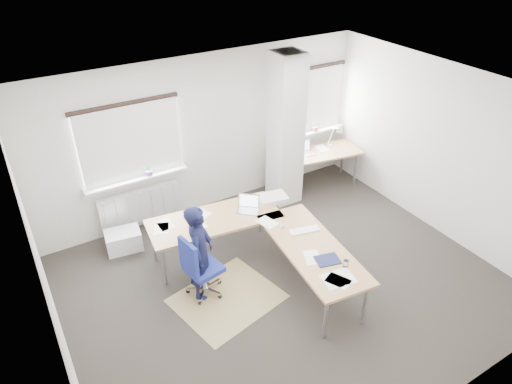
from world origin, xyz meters
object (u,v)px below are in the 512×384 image
desk_side (324,153)px  person (200,252)px  desk_main (264,232)px  task_chair (202,278)px

desk_side → person: (-3.35, -1.53, 0.05)m
desk_main → task_chair: task_chair is taller
desk_side → desk_main: bearing=-136.1°
desk_side → person: bearing=-145.4°
person → desk_main: bearing=-56.6°
desk_main → person: person is taller
task_chair → person: 0.45m
desk_side → person: person is taller
task_chair → desk_side: bearing=14.8°
task_chair → person: person is taller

